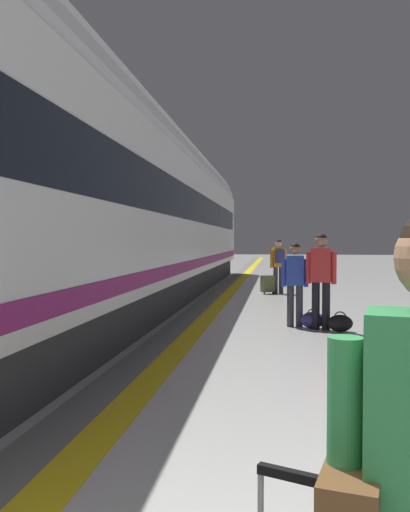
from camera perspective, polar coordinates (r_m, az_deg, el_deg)
safety_line_strip at (r=10.80m, az=-0.03°, el=-6.86°), size 0.36×80.00×0.01m
tactile_edge_band at (r=10.85m, az=-1.76°, el=-6.83°), size 0.62×80.00×0.01m
high_speed_train at (r=10.26m, az=-12.64°, el=6.65°), size 2.94×34.45×4.97m
passenger_near at (r=9.99m, az=9.65°, el=-2.36°), size 0.49×0.20×1.56m
duffel_bag_near at (r=9.96m, az=11.51°, el=-6.76°), size 0.44×0.26×0.36m
passenger_mid at (r=9.76m, az=12.37°, el=-1.89°), size 0.53×0.28×1.74m
duffel_bag_mid at (r=9.70m, az=14.33°, el=-7.00°), size 0.44×0.26×0.36m
passenger_far at (r=16.12m, az=7.92°, el=-0.59°), size 0.49×0.38×1.64m
suitcase_far at (r=16.05m, az=6.74°, el=-2.98°), size 0.44×0.37×0.56m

